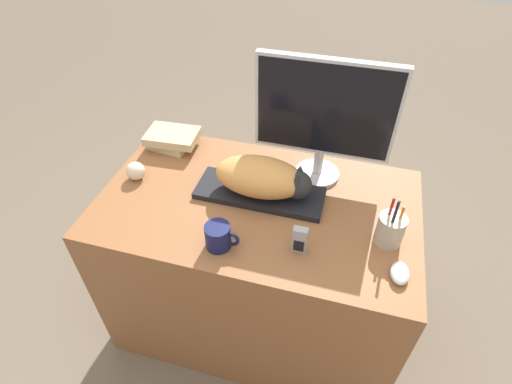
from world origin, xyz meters
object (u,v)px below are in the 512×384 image
monitor (325,114)px  keyboard (259,193)px  baseball (136,171)px  coffee_mug (219,236)px  pen_cup (390,229)px  cat (264,178)px  computer_mouse (400,273)px  book_stack (171,139)px  phone (300,240)px

monitor → keyboard: bearing=-136.9°
keyboard → baseball: (-0.49, -0.03, 0.02)m
coffee_mug → pen_cup: (0.53, 0.17, 0.01)m
keyboard → cat: (0.02, -0.00, 0.08)m
baseball → computer_mouse: bearing=-11.7°
pen_cup → baseball: bearing=175.8°
baseball → keyboard: bearing=3.7°
computer_mouse → cat: bearing=154.0°
cat → book_stack: (-0.47, 0.20, -0.05)m
coffee_mug → phone: (0.26, 0.05, 0.01)m
cat → pen_cup: size_ratio=1.79×
coffee_mug → book_stack: coffee_mug is taller
cat → phone: bearing=-51.4°
keyboard → computer_mouse: (0.51, -0.24, 0.00)m
monitor → phone: size_ratio=5.02×
baseball → cat: bearing=3.6°
cat → pen_cup: 0.47m
computer_mouse → phone: phone is taller
pen_cup → phone: (-0.28, -0.12, -0.01)m
monitor → book_stack: (-0.64, 0.03, -0.24)m
keyboard → baseball: 0.50m
book_stack → pen_cup: bearing=-18.4°
keyboard → computer_mouse: bearing=-25.2°
computer_mouse → baseball: (-1.01, 0.21, 0.02)m
book_stack → keyboard: bearing=-24.4°
coffee_mug → book_stack: size_ratio=0.52×
keyboard → pen_cup: size_ratio=2.39×
phone → book_stack: phone is taller
keyboard → phone: (0.19, -0.22, 0.04)m
coffee_mug → book_stack: bearing=129.0°
monitor → book_stack: monitor is taller
monitor → coffee_mug: (-0.25, -0.45, -0.24)m
baseball → phone: phone is taller
monitor → baseball: size_ratio=6.92×
coffee_mug → pen_cup: pen_cup is taller
cat → monitor: monitor is taller
monitor → pen_cup: size_ratio=2.51×
keyboard → pen_cup: 0.49m
monitor → phone: 0.46m
computer_mouse → book_stack: book_stack is taller
keyboard → cat: cat is taller
baseball → monitor: bearing=17.0°
keyboard → cat: bearing=-0.0°
pen_cup → phone: 0.30m
keyboard → cat: 0.08m
monitor → book_stack: size_ratio=2.24×
keyboard → monitor: 0.37m
baseball → phone: bearing=-15.4°
cat → book_stack: cat is taller
coffee_mug → cat: bearing=73.7°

